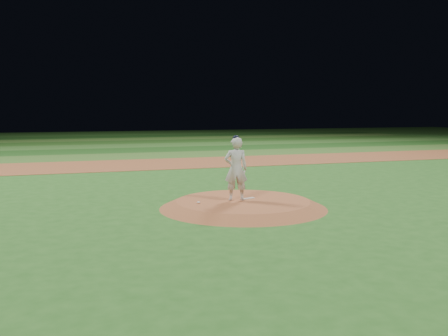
% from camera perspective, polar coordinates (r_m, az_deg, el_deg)
% --- Properties ---
extents(ground, '(120.00, 120.00, 0.00)m').
position_cam_1_polar(ground, '(16.50, 2.20, -4.57)').
color(ground, '#27601F').
rests_on(ground, ground).
extents(infield_dirt_band, '(70.00, 6.00, 0.02)m').
position_cam_1_polar(infield_dirt_band, '(29.87, -7.28, 0.48)').
color(infield_dirt_band, brown).
rests_on(infield_dirt_band, ground).
extents(outfield_stripe_0, '(70.00, 5.00, 0.02)m').
position_cam_1_polar(outfield_stripe_0, '(35.26, -9.01, 1.40)').
color(outfield_stripe_0, '#386424').
rests_on(outfield_stripe_0, ground).
extents(outfield_stripe_1, '(70.00, 5.00, 0.02)m').
position_cam_1_polar(outfield_stripe_1, '(40.18, -10.18, 2.02)').
color(outfield_stripe_1, '#1C4917').
rests_on(outfield_stripe_1, ground).
extents(outfield_stripe_2, '(70.00, 5.00, 0.02)m').
position_cam_1_polar(outfield_stripe_2, '(45.12, -11.09, 2.51)').
color(outfield_stripe_2, '#326625').
rests_on(outfield_stripe_2, ground).
extents(outfield_stripe_3, '(70.00, 5.00, 0.02)m').
position_cam_1_polar(outfield_stripe_3, '(50.07, -11.83, 2.90)').
color(outfield_stripe_3, '#224F19').
rests_on(outfield_stripe_3, ground).
extents(outfield_stripe_4, '(70.00, 5.00, 0.02)m').
position_cam_1_polar(outfield_stripe_4, '(55.03, -12.43, 3.22)').
color(outfield_stripe_4, '#3C6A26').
rests_on(outfield_stripe_4, ground).
extents(outfield_stripe_5, '(70.00, 5.00, 0.02)m').
position_cam_1_polar(outfield_stripe_5, '(60.00, -12.93, 3.48)').
color(outfield_stripe_5, '#1B4817').
rests_on(outfield_stripe_5, ground).
extents(pitchers_mound, '(5.50, 5.50, 0.25)m').
position_cam_1_polar(pitchers_mound, '(16.48, 2.20, -4.14)').
color(pitchers_mound, '#9F5731').
rests_on(pitchers_mound, ground).
extents(pitching_rubber, '(0.54, 0.28, 0.03)m').
position_cam_1_polar(pitching_rubber, '(16.73, 2.71, -3.50)').
color(pitching_rubber, silver).
rests_on(pitching_rubber, pitchers_mound).
extents(rosin_bag, '(0.11, 0.11, 0.06)m').
position_cam_1_polar(rosin_bag, '(15.93, -2.93, -3.95)').
color(rosin_bag, silver).
rests_on(rosin_bag, pitchers_mound).
extents(pitcher_on_mound, '(0.85, 0.64, 2.14)m').
position_cam_1_polar(pitcher_on_mound, '(16.29, 1.37, -0.08)').
color(pitcher_on_mound, silver).
rests_on(pitcher_on_mound, pitchers_mound).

